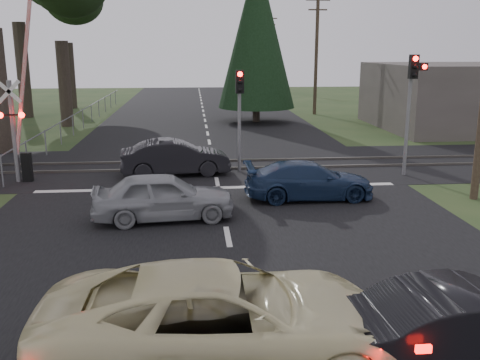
{
  "coord_description": "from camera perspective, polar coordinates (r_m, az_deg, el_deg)",
  "views": [
    {
      "loc": [
        -0.88,
        -10.54,
        4.92
      ],
      "look_at": [
        0.43,
        4.07,
        1.3
      ],
      "focal_mm": 40.0,
      "sensor_mm": 36.0,
      "label": 1
    }
  ],
  "objects": [
    {
      "name": "rail_far",
      "position": [
        23.86,
        -2.88,
        2.06
      ],
      "size": [
        120.0,
        0.12,
        0.1
      ],
      "primitive_type": "cube",
      "color": "#59544C",
      "rests_on": "ground"
    },
    {
      "name": "stop_line",
      "position": [
        19.39,
        -2.34,
        -0.82
      ],
      "size": [
        13.0,
        0.35,
        0.0
      ],
      "primitive_type": "cube",
      "color": "silver",
      "rests_on": "ground"
    },
    {
      "name": "road",
      "position": [
        21.14,
        -2.58,
        0.4
      ],
      "size": [
        14.0,
        100.0,
        0.01
      ],
      "primitive_type": "cube",
      "color": "black",
      "rests_on": "ground"
    },
    {
      "name": "traffic_signal_right",
      "position": [
        21.78,
        17.91,
        8.97
      ],
      "size": [
        0.68,
        0.48,
        4.7
      ],
      "color": "slate",
      "rests_on": "ground"
    },
    {
      "name": "silver_car",
      "position": [
        15.82,
        -8.17,
        -1.75
      ],
      "size": [
        4.27,
        2.05,
        1.41
      ],
      "primitive_type": "imported",
      "rotation": [
        0.0,
        0.0,
        1.67
      ],
      "color": "gray",
      "rests_on": "ground"
    },
    {
      "name": "traffic_signal_center",
      "position": [
        21.41,
        -0.04,
        8.19
      ],
      "size": [
        0.32,
        0.48,
        4.1
      ],
      "color": "slate",
      "rests_on": "ground"
    },
    {
      "name": "utility_pole_mid",
      "position": [
        41.61,
        8.15,
        13.45
      ],
      "size": [
        1.8,
        0.26,
        9.0
      ],
      "color": "#4C3D2D",
      "rests_on": "ground"
    },
    {
      "name": "rail_near",
      "position": [
        22.3,
        -2.72,
        1.22
      ],
      "size": [
        120.0,
        0.12,
        0.1
      ],
      "primitive_type": "cube",
      "color": "#59544C",
      "rests_on": "ground"
    },
    {
      "name": "conifer_tree",
      "position": [
        36.82,
        1.8,
        15.51
      ],
      "size": [
        5.2,
        5.2,
        11.0
      ],
      "color": "#473D33",
      "rests_on": "ground"
    },
    {
      "name": "fence_left",
      "position": [
        34.12,
        -16.81,
        4.97
      ],
      "size": [
        0.1,
        36.0,
        1.2
      ],
      "primitive_type": null,
      "color": "slate",
      "rests_on": "ground"
    },
    {
      "name": "ground",
      "position": [
        11.66,
        -0.31,
        -11.08
      ],
      "size": [
        120.0,
        120.0,
        0.0
      ],
      "primitive_type": "plane",
      "color": "#263C1B",
      "rests_on": "ground"
    },
    {
      "name": "blue_sedan",
      "position": [
        18.03,
        7.36,
        -0.04
      ],
      "size": [
        4.34,
        1.82,
        1.25
      ],
      "primitive_type": "imported",
      "rotation": [
        0.0,
        0.0,
        1.59
      ],
      "color": "#182A4A",
      "rests_on": "ground"
    },
    {
      "name": "dark_car_far",
      "position": [
        21.38,
        -6.92,
        2.38
      ],
      "size": [
        4.4,
        1.92,
        1.41
      ],
      "primitive_type": "imported",
      "rotation": [
        0.0,
        0.0,
        1.67
      ],
      "color": "black",
      "rests_on": "ground"
    },
    {
      "name": "dark_hatchback",
      "position": [
        9.38,
        23.63,
        -14.22
      ],
      "size": [
        4.23,
        1.7,
        1.37
      ],
      "primitive_type": "imported",
      "rotation": [
        0.0,
        0.0,
        1.63
      ],
      "color": "black",
      "rests_on": "ground"
    },
    {
      "name": "cream_coupe",
      "position": [
        8.65,
        -1.8,
        -14.58
      ],
      "size": [
        5.8,
        2.74,
        1.6
      ],
      "primitive_type": "imported",
      "rotation": [
        0.0,
        0.0,
        1.56
      ],
      "color": "beige",
      "rests_on": "ground"
    },
    {
      "name": "utility_pole_far",
      "position": [
        66.21,
        3.14,
        13.66
      ],
      "size": [
        1.8,
        0.26,
        9.0
      ],
      "color": "#4C3D2D",
      "rests_on": "ground"
    },
    {
      "name": "rail_corridor",
      "position": [
        23.09,
        -2.8,
        1.55
      ],
      "size": [
        120.0,
        8.0,
        0.01
      ],
      "primitive_type": "cube",
      "color": "black",
      "rests_on": "ground"
    },
    {
      "name": "crossing_signal",
      "position": [
        21.5,
        -22.45,
        5.16
      ],
      "size": [
        1.62,
        0.38,
        6.96
      ],
      "color": "slate",
      "rests_on": "ground"
    }
  ]
}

